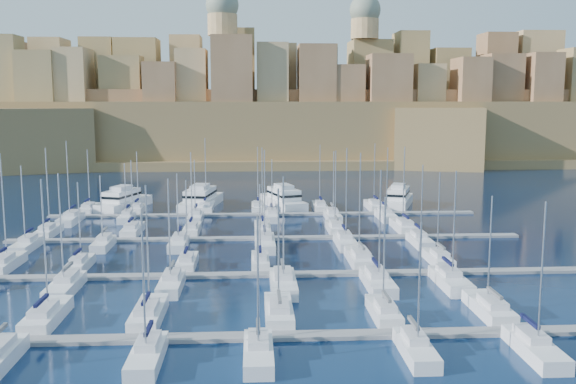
{
  "coord_description": "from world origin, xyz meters",
  "views": [
    {
      "loc": [
        -2.02,
        -93.05,
        22.85
      ],
      "look_at": [
        3.37,
        6.0,
        8.43
      ],
      "focal_mm": 40.0,
      "sensor_mm": 36.0,
      "label": 1
    }
  ],
  "objects": [
    {
      "name": "pontoon_mid_far",
      "position": [
        0.0,
        10.0,
        0.2
      ],
      "size": [
        84.0,
        2.0,
        0.4
      ],
      "primitive_type": "cube",
      "color": "slate",
      "rests_on": "ground"
    },
    {
      "name": "sailboat_15",
      "position": [
        -1.17,
        -7.08,
        0.71
      ],
      "size": [
        2.42,
        8.06,
        11.66
      ],
      "color": "white",
      "rests_on": "ground"
    },
    {
      "name": "ground",
      "position": [
        0.0,
        0.0,
        0.0
      ],
      "size": [
        600.0,
        600.0,
        0.0
      ],
      "primitive_type": "plane",
      "color": "black",
      "rests_on": "ground"
    },
    {
      "name": "sailboat_14",
      "position": [
        -11.18,
        -7.05,
        0.72
      ],
      "size": [
        2.43,
        8.11,
        12.29
      ],
      "color": "white",
      "rests_on": "ground"
    },
    {
      "name": "sailboat_21",
      "position": [
        1.48,
        -17.97,
        0.76
      ],
      "size": [
        3.06,
        10.19,
        14.14
      ],
      "color": "white",
      "rests_on": "ground"
    },
    {
      "name": "sailboat_25",
      "position": [
        -22.69,
        15.43,
        0.73
      ],
      "size": [
        2.73,
        9.1,
        12.92
      ],
      "color": "white",
      "rests_on": "ground"
    },
    {
      "name": "sailboat_47",
      "position": [
        23.23,
        26.48,
        0.75
      ],
      "size": [
        2.78,
        9.28,
        14.1
      ],
      "color": "white",
      "rests_on": "ground"
    },
    {
      "name": "sailboat_22",
      "position": [
        13.04,
        -17.89,
        0.76
      ],
      "size": [
        3.01,
        10.02,
        14.85
      ],
      "color": "white",
      "rests_on": "ground"
    },
    {
      "name": "sailboat_20",
      "position": [
        -12.05,
        -17.33,
        0.74
      ],
      "size": [
        2.66,
        8.88,
        13.9
      ],
      "color": "white",
      "rests_on": "ground"
    },
    {
      "name": "sailboat_30",
      "position": [
        -36.76,
        4.78,
        0.73
      ],
      "size": [
        2.6,
        8.66,
        13.28
      ],
      "color": "white",
      "rests_on": "ground"
    },
    {
      "name": "sailboat_38",
      "position": [
        -11.85,
        37.89,
        0.76
      ],
      "size": [
        3.01,
        10.03,
        15.28
      ],
      "color": "white",
      "rests_on": "ground"
    },
    {
      "name": "sailboat_40",
      "position": [
        11.69,
        37.29,
        0.74
      ],
      "size": [
        2.64,
        8.81,
        13.85
      ],
      "color": "white",
      "rests_on": "ground"
    },
    {
      "name": "sailboat_5",
      "position": [
        23.06,
        -28.37,
        0.74
      ],
      "size": [
        2.85,
        9.5,
        13.05
      ],
      "color": "white",
      "rests_on": "ground"
    },
    {
      "name": "sailboat_39",
      "position": [
        -1.15,
        37.19,
        0.74
      ],
      "size": [
        2.58,
        8.59,
        13.51
      ],
      "color": "white",
      "rests_on": "ground"
    },
    {
      "name": "motor_yacht_d",
      "position": [
        28.91,
        40.89,
        1.73
      ],
      "size": [
        9.5,
        15.99,
        5.25
      ],
      "color": "white",
      "rests_on": "ground"
    },
    {
      "name": "sailboat_8",
      "position": [
        -11.4,
        -39.24,
        0.74
      ],
      "size": [
        2.61,
        8.71,
        13.69
      ],
      "color": "white",
      "rests_on": "ground"
    },
    {
      "name": "sailboat_23",
      "position": [
        22.1,
        -17.86,
        0.76
      ],
      "size": [
        2.99,
        9.97,
        14.69
      ],
      "color": "white",
      "rests_on": "ground"
    },
    {
      "name": "sailboat_2",
      "position": [
        -13.03,
        -28.22,
        0.75
      ],
      "size": [
        2.94,
        9.8,
        14.43
      ],
      "color": "white",
      "rests_on": "ground"
    },
    {
      "name": "pontoon_far",
      "position": [
        0.0,
        32.0,
        0.2
      ],
      "size": [
        84.0,
        2.0,
        0.4
      ],
      "primitive_type": "cube",
      "color": "slate",
      "rests_on": "ground"
    },
    {
      "name": "sailboat_35",
      "position": [
        24.18,
        4.82,
        0.73
      ],
      "size": [
        2.58,
        8.59,
        13.08
      ],
      "color": "white",
      "rests_on": "ground"
    },
    {
      "name": "sailboat_45",
      "position": [
        1.45,
        27.07,
        0.72
      ],
      "size": [
        2.42,
        8.07,
        11.97
      ],
      "color": "white",
      "rests_on": "ground"
    },
    {
      "name": "sailboat_29",
      "position": [
        24.19,
        15.87,
        0.76
      ],
      "size": [
        2.99,
        9.98,
        14.96
      ],
      "color": "white",
      "rests_on": "ground"
    },
    {
      "name": "sailboat_36",
      "position": [
        -35.43,
        37.25,
        0.73
      ],
      "size": [
        2.62,
        8.73,
        13.09
      ],
      "color": "white",
      "rests_on": "ground"
    },
    {
      "name": "sailboat_31",
      "position": [
        -25.25,
        5.11,
        0.71
      ],
      "size": [
        2.4,
        7.99,
        11.67
      ],
      "color": "white",
      "rests_on": "ground"
    },
    {
      "name": "fortified_city",
      "position": [
        -0.19,
        155.26,
        14.74
      ],
      "size": [
        460.0,
        108.95,
        59.52
      ],
      "color": "brown",
      "rests_on": "ground"
    },
    {
      "name": "sailboat_13",
      "position": [
        -25.56,
        -7.16,
        0.72
      ],
      "size": [
        2.37,
        7.88,
        12.1
      ],
      "color": "white",
      "rests_on": "ground"
    },
    {
      "name": "sailboat_3",
      "position": [
        0.53,
        -28.33,
        0.75
      ],
      "size": [
        2.87,
        9.57,
        14.03
      ],
      "color": "white",
      "rests_on": "ground"
    },
    {
      "name": "sailboat_24",
      "position": [
        -36.66,
        15.18,
        0.75
      ],
      "size": [
        2.57,
        8.58,
        15.07
      ],
      "color": "white",
      "rests_on": "ground"
    },
    {
      "name": "motor_yacht_a",
      "position": [
        -29.35,
        41.19,
        1.73
      ],
      "size": [
        9.75,
        16.66,
        5.25
      ],
      "color": "white",
      "rests_on": "ground"
    },
    {
      "name": "sailboat_16",
      "position": [
        12.8,
        -6.01,
        0.77
      ],
      "size": [
        3.07,
        10.22,
        15.77
      ],
      "color": "white",
      "rests_on": "ground"
    },
    {
      "name": "sailboat_11",
      "position": [
        23.09,
        -39.43,
        0.75
      ],
      "size": [
        2.73,
        9.09,
        14.42
      ],
      "color": "white",
      "rests_on": "ground"
    },
    {
      "name": "motor_yacht_b",
      "position": [
        -13.24,
        42.4,
        1.73
      ],
      "size": [
        8.57,
        19.19,
        5.25
      ],
      "color": "white",
      "rests_on": "ground"
    },
    {
      "name": "sailboat_1",
      "position": [
        -23.44,
        -28.3,
        0.76
      ],
      "size": [
        2.89,
        9.63,
        15.13
      ],
      "color": "white",
      "rests_on": "ground"
    },
    {
      "name": "sailboat_37",
      "position": [
        -25.52,
        36.8,
        0.72
      ],
      "size": [
        2.34,
        7.81,
        12.66
      ],
      "color": "white",
      "rests_on": "ground"
    },
    {
      "name": "pontoon_mid_near",
      "position": [
        0.0,
        -12.0,
        0.2
      ],
      "size": [
        84.0,
        2.0,
        0.4
      ],
      "primitive_type": "cube",
      "color": "slate",
      "rests_on": "ground"
    },
    {
      "name": "sailboat_43",
      "position": [
        -25.96,
        27.32,
        0.71
      ],
      "size": [
        2.27,
        7.57,
        11.3
      ],
      "color": "white",
      "rests_on": "ground"
    },
    {
      "name": "sailboat_26",
      "position": [
        -12.6,
        15.18,
        0.74
      ],
      "size": [
        2.58,
        8.59,
        14.29
      ],
      "color": "white",
      "rests_on": "ground"
    },
    {
      "name": "sailboat_46",
      "position": [
        13.07,
        26.68,
        0.74
      ],
      "size": [
        2.66,
        8.86,
        13.46
      ],
      "color": "white",
      "rests_on": "ground"
    },
    {
      "name": "sailboat_44",
      "position": [
        -12.99,
        26.8,
        0.72
      ],
      "size": [
        2.58,
        8.61,
        11.98
      ],
      "color": "white",
      "rests_on": "ground"
    },
    {
      "name": "motor_yacht_c",
      "position": [
        4.26,
        41.7,
        1.73
      ],
      "size": [
        9.88,
        17.8,
        5.25
      ],
      "color": "white",
      "rests_on": "ground"
    },
    {
      "name": "sailboat_32",
      "position": [
        -13.65,
        4.78,
        0.72
      ],
      "size": [
        2.6,
        8.66,
        11.95
      ],
      "color": "white",
      "rests_on": "ground"
    },
    {
      "name": "sailboat_33",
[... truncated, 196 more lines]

